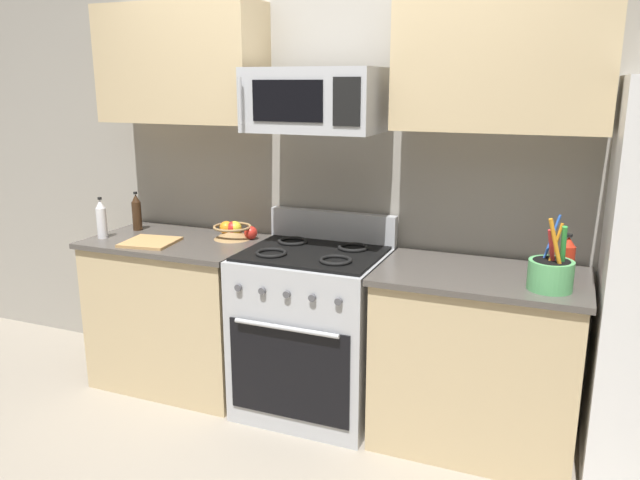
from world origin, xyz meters
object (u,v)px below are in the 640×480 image
Objects in this scene: cutting_board at (150,242)px; bottle_vinegar at (101,219)px; bottle_soy at (137,213)px; apple_loose at (251,233)px; utensil_crock at (551,273)px; range_oven at (313,330)px; fruit_basket at (232,231)px; microwave at (315,100)px; bottle_hot_sauce at (567,259)px.

bottle_vinegar is (-0.34, 0.00, 0.11)m from cutting_board.
apple_loose is at bearing 4.54° from bottle_soy.
utensil_crock reaches higher than apple_loose.
fruit_basket is at bearing 166.64° from range_oven.
apple_loose is (-0.47, 0.17, 0.48)m from range_oven.
bottle_vinegar is at bearing -172.74° from microwave.
apple_loose is 1.74m from bottle_hot_sauce.
bottle_hot_sauce is (0.06, 0.18, 0.03)m from utensil_crock.
range_oven is at bearing -13.36° from fruit_basket.
utensil_crock reaches higher than cutting_board.
apple_loose is at bearing 32.27° from cutting_board.
cutting_board is (-0.38, -0.28, -0.04)m from fruit_basket.
utensil_crock is 1.49× the size of fruit_basket.
cutting_board is (-0.49, -0.31, -0.03)m from apple_loose.
apple_loose is (-0.47, 0.14, -0.77)m from microwave.
bottle_soy is (-0.66, -0.03, 0.06)m from fruit_basket.
microwave is at bearing 7.26° from bottle_vinegar.
bottle_vinegar is 1.11× the size of bottle_hot_sauce.
utensil_crock is 1.71m from apple_loose.
microwave is 1.26m from cutting_board.
range_oven is 13.88× the size of apple_loose.
utensil_crock is 2.17m from cutting_board.
range_oven is 1.07m from cutting_board.
microwave is 1.42m from utensil_crock.
bottle_hot_sauce is (2.23, 0.18, 0.09)m from cutting_board.
fruit_basket is at bearing 169.32° from microwave.
fruit_basket is 1.03× the size of bottle_hot_sauce.
bottle_soy is at bearing 178.55° from bottle_hot_sauce.
bottle_hot_sauce is (1.27, 0.04, 0.54)m from range_oven.
bottle_hot_sauce reaches higher than cutting_board.
bottle_vinegar reaches higher than apple_loose.
cutting_board is 0.39m from bottle_soy.
range_oven is at bearing 173.46° from utensil_crock.
bottle_vinegar is at bearing -104.22° from bottle_soy.
apple_loose is 0.28× the size of cutting_board.
utensil_crock is 0.19m from bottle_hot_sauce.
bottle_hot_sauce reaches higher than fruit_basket.
apple_loose reaches higher than cutting_board.
microwave is 8.69× the size of apple_loose.
bottle_hot_sauce reaches higher than range_oven.
cutting_board is 1.15× the size of bottle_vinegar.
bottle_vinegar is 2.58m from bottle_hot_sauce.
bottle_soy reaches higher than range_oven.
bottle_soy is at bearing 175.04° from range_oven.
fruit_basket is 0.92× the size of bottle_vinegar.
microwave reaches higher than bottle_hot_sauce.
microwave reaches higher than fruit_basket.
fruit_basket is at bearing 177.12° from bottle_hot_sauce.
bottle_vinegar is (-2.51, 0.00, 0.04)m from utensil_crock.
fruit_basket is 0.11m from apple_loose.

